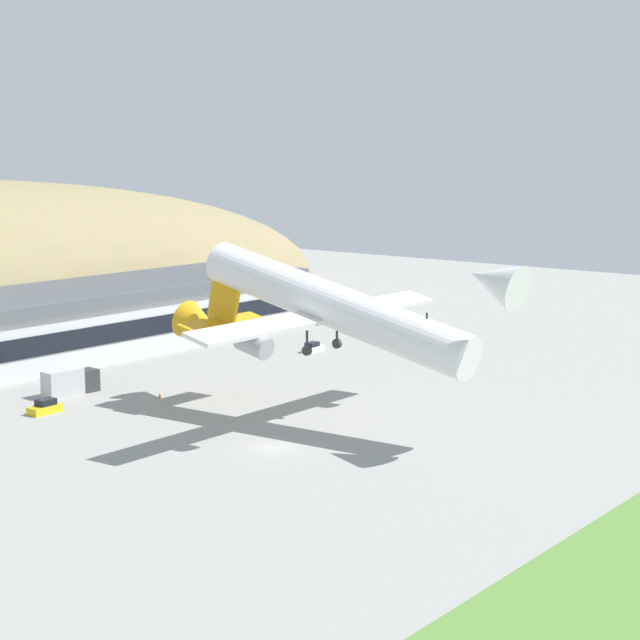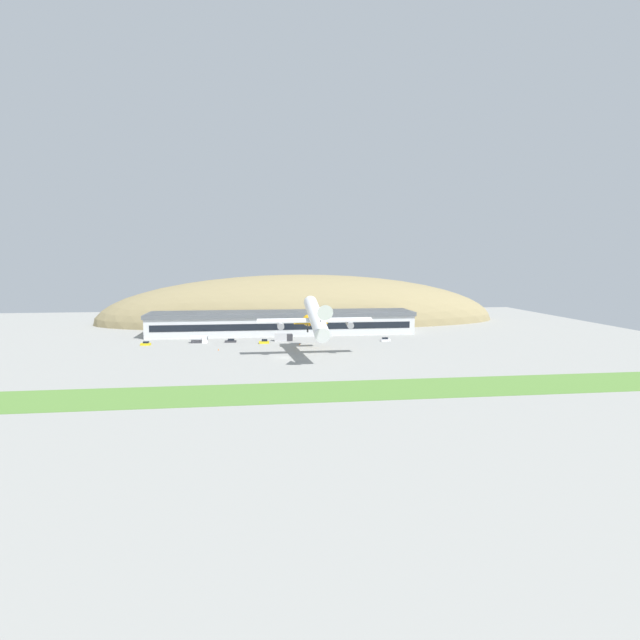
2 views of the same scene
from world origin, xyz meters
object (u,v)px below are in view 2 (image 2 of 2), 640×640
Objects in this scene: service_car_1 at (146,344)px; traffic_cone_0 at (218,350)px; terminal_building at (282,321)px; service_car_0 at (231,341)px; cargo_airplane at (316,318)px; fuel_truck at (199,339)px; box_truck at (283,337)px; service_car_2 at (264,342)px; traffic_cone_1 at (300,344)px; service_car_3 at (385,340)px.

traffic_cone_0 is at bearing -27.32° from service_car_1.
terminal_building reaches higher than service_car_0.
cargo_airplane is 12.19× the size of service_car_1.
fuel_truck is 33.02m from box_truck.
cargo_airplane reaches higher than service_car_2.
service_car_1 reaches higher than service_car_0.
service_car_0 is at bearing -1.49° from fuel_truck.
traffic_cone_0 is at bearing -123.00° from terminal_building.
traffic_cone_0 is at bearing -64.22° from fuel_truck.
box_truck reaches higher than traffic_cone_0.
service_car_0 is at bearing 161.13° from traffic_cone_1.
box_truck is at bearing 105.01° from cargo_airplane.
service_car_3 is (61.52, -4.75, 0.02)m from service_car_0.
terminal_building is at bearing 57.00° from traffic_cone_0.
service_car_1 is 0.51× the size of box_truck.
cargo_airplane reaches higher than service_car_1.
traffic_cone_1 is at bearing -13.64° from fuel_truck.
service_car_0 is 0.70× the size of fuel_truck.
traffic_cone_0 is (-16.60, -13.14, -0.41)m from service_car_2.
service_car_3 is 0.62× the size of fuel_truck.
traffic_cone_0 is at bearing -142.86° from box_truck.
service_car_2 reaches higher than traffic_cone_1.
cargo_airplane reaches higher than service_car_0.
cargo_airplane reaches higher than fuel_truck.
traffic_cone_0 is (-25.15, -38.72, -5.32)m from terminal_building.
service_car_0 is 28.09m from traffic_cone_1.
cargo_airplane reaches higher than traffic_cone_1.
traffic_cone_1 is (58.42, -6.15, -0.37)m from service_car_1.
service_car_2 is 21.18m from traffic_cone_0.
terminal_building is at bearing 31.69° from fuel_truck.
service_car_3 is 0.55× the size of box_truck.
service_car_2 is (44.89, -1.47, 0.04)m from service_car_1.
traffic_cone_0 is at bearing 155.53° from cargo_airplane.
fuel_truck is 19.88m from traffic_cone_0.
cargo_airplane is 10.20× the size of service_car_0.
traffic_cone_1 is (30.12, 8.47, 0.00)m from traffic_cone_0.
fuel_truck reaches higher than traffic_cone_0.
service_car_3 is 6.98× the size of traffic_cone_0.
service_car_1 is at bearing 178.12° from service_car_2.
terminal_building is 25.43× the size of service_car_0.
service_car_1 is (-53.44, -24.11, -4.96)m from terminal_building.
traffic_cone_0 is 31.29m from traffic_cone_1.
traffic_cone_1 is (5.74, -9.99, -1.29)m from box_truck.
cargo_airplane is (8.27, -53.93, 7.42)m from terminal_building.
box_truck is 12.76× the size of traffic_cone_0.
service_car_0 is at bearing 161.33° from service_car_2.
cargo_airplane is 44.05m from service_car_3.
service_car_0 is 0.62× the size of box_truck.
fuel_truck reaches higher than service_car_0.
box_truck is (7.78, 5.32, 0.88)m from service_car_2.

